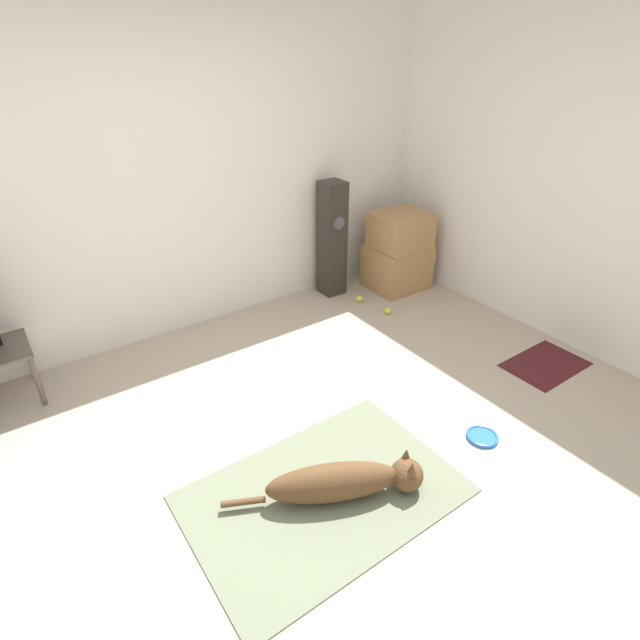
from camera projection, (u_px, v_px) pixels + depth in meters
The scene contains 12 objects.
ground_plane at pixel (313, 471), 3.00m from camera, with size 12.00×12.00×0.00m, color #B2A38E.
wall_back at pixel (158, 184), 3.85m from camera, with size 8.00×0.06×2.55m.
wall_right at pixel (602, 192), 3.67m from camera, with size 0.06×8.00×2.55m.
area_rug at pixel (324, 494), 2.84m from camera, with size 1.51×1.01×0.01m.
dog at pixel (346, 481), 2.77m from camera, with size 1.04×0.57×0.25m.
frisbee at pixel (482, 437), 3.23m from camera, with size 0.21×0.21×0.03m.
cardboard_box_lower at pixel (397, 266), 5.10m from camera, with size 0.57×0.50×0.44m.
cardboard_box_upper at pixel (401, 230), 4.89m from camera, with size 0.52×0.46×0.34m.
floor_speaker at pixel (332, 240), 4.82m from camera, with size 0.22×0.22×1.12m.
tennis_ball_by_boxes at pixel (359, 299), 4.88m from camera, with size 0.07×0.07×0.07m.
tennis_ball_near_speaker at pixel (388, 311), 4.67m from camera, with size 0.07×0.07×0.07m.
door_mat at pixel (545, 364), 3.96m from camera, with size 0.65×0.43×0.01m.
Camera 1 is at (-1.21, -1.78, 2.27)m, focal length 28.00 mm.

